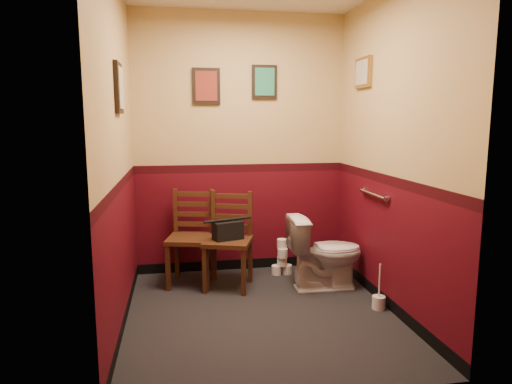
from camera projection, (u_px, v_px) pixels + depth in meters
floor at (261, 314)px, 3.82m from camera, size 2.20×2.40×0.00m
wall_back at (241, 145)px, 4.78m from camera, size 2.20×0.00×2.70m
wall_front at (302, 169)px, 2.44m from camera, size 2.20×0.00×2.70m
wall_left at (118, 155)px, 3.42m from camera, size 0.00×2.40×2.70m
wall_right at (391, 152)px, 3.80m from camera, size 0.00×2.40×2.70m
grab_bar at (373, 194)px, 4.10m from camera, size 0.05×0.56×0.06m
framed_print_back_a at (206, 86)px, 4.60m from camera, size 0.28×0.04×0.36m
framed_print_back_b at (264, 82)px, 4.70m from camera, size 0.26×0.04×0.34m
framed_print_left at (119, 88)px, 3.45m from camera, size 0.04×0.30×0.38m
framed_print_right at (363, 73)px, 4.27m from camera, size 0.04×0.34×0.28m
toilet at (325, 253)px, 4.38m from camera, size 0.72×0.41×0.70m
toilet_brush at (379, 302)px, 3.92m from camera, size 0.11×0.11×0.40m
chair_left at (191, 237)px, 4.50m from camera, size 0.52×0.52×0.93m
chair_right at (229, 240)px, 4.41m from camera, size 0.54×0.54×0.92m
handbag at (228, 230)px, 4.35m from camera, size 0.31×0.22×0.20m
tp_stack at (282, 259)px, 4.79m from camera, size 0.22×0.13×0.38m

